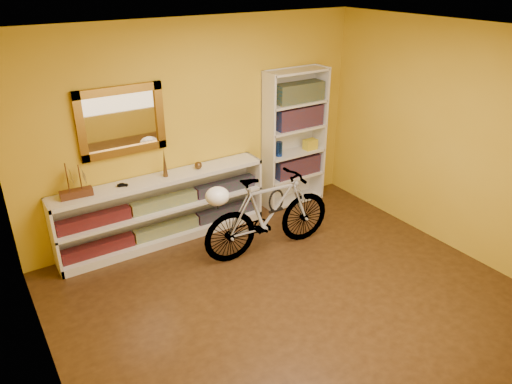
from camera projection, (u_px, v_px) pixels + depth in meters
floor at (293, 301)px, 4.93m from camera, size 4.50×4.00×0.01m
ceiling at (304, 36)px, 3.81m from camera, size 4.50×4.00×0.01m
back_wall at (199, 128)px, 5.90m from camera, size 4.50×0.01×2.60m
left_wall at (33, 259)px, 3.27m from camera, size 0.01×4.00×2.60m
right_wall at (456, 141)px, 5.47m from camera, size 0.01×4.00×2.60m
gilt_mirror at (122, 121)px, 5.30m from camera, size 0.98×0.06×0.78m
wall_socket at (261, 189)px, 6.77m from camera, size 0.09×0.02×0.09m
console_unit at (164, 209)px, 5.83m from camera, size 2.60×0.35×0.85m
cd_row_lower at (167, 228)px, 5.93m from camera, size 2.50×0.13×0.14m
cd_row_upper at (164, 202)px, 5.77m from camera, size 2.50×0.13×0.14m
model_ship at (74, 180)px, 5.09m from camera, size 0.35×0.15×0.40m
toy_car at (123, 186)px, 5.42m from camera, size 0.00×0.00×0.00m
bronze_ornament at (165, 163)px, 5.60m from camera, size 0.06×0.06×0.34m
decorative_orb at (198, 165)px, 5.86m from camera, size 0.09×0.09×0.09m
bookcase at (294, 139)px, 6.58m from camera, size 0.90×0.30×1.90m
book_row_a at (296, 166)px, 6.78m from camera, size 0.70×0.22×0.26m
book_row_b at (298, 117)px, 6.48m from camera, size 0.70×0.22×0.28m
book_row_c at (299, 92)px, 6.33m from camera, size 0.70×0.22×0.25m
travel_mug at (279, 149)px, 6.47m from camera, size 0.09×0.09×0.20m
red_tin at (282, 96)px, 6.24m from camera, size 0.20×0.20×0.20m
yellow_bag at (310, 144)px, 6.72m from camera, size 0.18×0.12×0.14m
bicycle at (269, 214)px, 5.59m from camera, size 0.56×1.70×0.98m
helmet at (217, 196)px, 5.16m from camera, size 0.27×0.25×0.20m
u_lock at (276, 200)px, 5.57m from camera, size 0.21×0.02×0.21m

